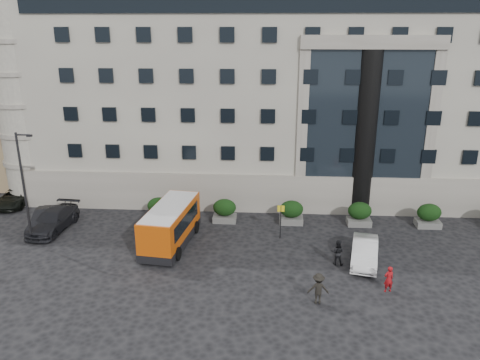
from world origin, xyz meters
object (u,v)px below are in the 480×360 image
object	(u,v)px
hedge_c	(291,212)
pedestrian_b	(337,252)
parked_car_c	(53,220)
white_taxi	(365,252)
hedge_d	(360,214)
hedge_a	(159,209)
pedestrian_a	(389,279)
pedestrian_c	(318,289)
parked_car_d	(16,197)
red_truck	(65,169)
hedge_e	(429,215)
bus_stop_sign	(281,216)
street_lamp	(24,185)
hedge_b	(225,210)
parked_car_b	(46,219)
minibus	(171,224)

from	to	relation	value
hedge_c	pedestrian_b	world-z (taller)	hedge_c
parked_car_c	white_taxi	size ratio (longest dim) A/B	1.17
white_taxi	hedge_c	bearing A→B (deg)	137.92
hedge_d	hedge_a	bearing A→B (deg)	180.00
parked_car_c	pedestrian_b	size ratio (longest dim) A/B	3.15
pedestrian_a	pedestrian_c	distance (m)	4.40
hedge_c	parked_car_d	distance (m)	23.53
red_truck	parked_car_c	distance (m)	11.28
hedge_a	parked_car_d	distance (m)	13.24
pedestrian_b	pedestrian_c	distance (m)	4.86
hedge_d	hedge_e	xyz separation A→B (m)	(5.20, 0.00, 0.00)
parked_car_d	hedge_d	bearing A→B (deg)	-6.66
bus_stop_sign	pedestrian_b	xyz separation A→B (m)	(3.58, -3.67, -0.88)
hedge_d	white_taxi	bearing A→B (deg)	-96.83
red_truck	bus_stop_sign	bearing A→B (deg)	-38.12
hedge_e	pedestrian_b	bearing A→B (deg)	-140.04
red_truck	pedestrian_b	world-z (taller)	red_truck
parked_car_d	pedestrian_a	world-z (taller)	pedestrian_a
white_taxi	hedge_e	bearing A→B (deg)	57.53
hedge_c	street_lamp	size ratio (longest dim) A/B	0.23
parked_car_c	parked_car_d	size ratio (longest dim) A/B	1.08
hedge_c	pedestrian_a	size ratio (longest dim) A/B	1.14
hedge_b	street_lamp	xyz separation A→B (m)	(-13.14, -4.80, 3.44)
hedge_b	parked_car_b	xyz separation A→B (m)	(-13.31, -2.25, -0.18)
hedge_a	hedge_b	size ratio (longest dim) A/B	1.00
hedge_d	parked_car_b	size ratio (longest dim) A/B	0.41
white_taxi	pedestrian_c	world-z (taller)	pedestrian_c
parked_car_d	pedestrian_a	size ratio (longest dim) A/B	3.08
street_lamp	red_truck	xyz separation A→B (m)	(-3.11, 13.05, -2.88)
hedge_b	pedestrian_c	distance (m)	12.67
parked_car_c	pedestrian_a	distance (m)	24.16
hedge_d	parked_car_c	world-z (taller)	hedge_d
hedge_b	parked_car_b	distance (m)	13.50
bus_stop_sign	white_taxi	world-z (taller)	bus_stop_sign
hedge_c	hedge_e	size ratio (longest dim) A/B	1.00
hedge_d	red_truck	world-z (taller)	red_truck
parked_car_b	pedestrian_b	distance (m)	21.60
pedestrian_b	pedestrian_c	size ratio (longest dim) A/B	0.94
minibus	hedge_a	bearing A→B (deg)	120.53
bus_stop_sign	red_truck	world-z (taller)	red_truck
hedge_d	pedestrian_a	size ratio (longest dim) A/B	1.14
pedestrian_c	hedge_a	bearing A→B (deg)	-45.58
hedge_b	pedestrian_c	size ratio (longest dim) A/B	1.02
minibus	pedestrian_c	bearing A→B (deg)	-28.02
parked_car_c	pedestrian_a	size ratio (longest dim) A/B	3.32
street_lamp	parked_car_b	world-z (taller)	street_lamp
hedge_e	pedestrian_a	distance (m)	10.90
hedge_c	pedestrian_a	xyz separation A→B (m)	(5.18, -9.57, -0.12)
pedestrian_a	pedestrian_b	xyz separation A→B (m)	(-2.50, 3.10, 0.04)
hedge_b	parked_car_b	world-z (taller)	hedge_b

